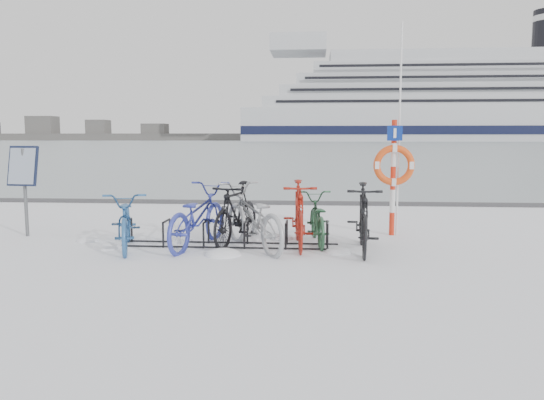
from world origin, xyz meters
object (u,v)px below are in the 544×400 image
(lifebuoy_station, at_px, (394,166))
(bike_rack, at_px, (226,236))
(cruise_ferry, at_px, (433,107))
(info_board, at_px, (23,171))

(lifebuoy_station, bearing_deg, bike_rack, -158.14)
(bike_rack, relative_size, cruise_ferry, 0.03)
(bike_rack, height_order, lifebuoy_station, lifebuoy_station)
(info_board, xyz_separation_m, cruise_ferry, (52.98, 209.25, 12.45))
(bike_rack, xyz_separation_m, lifebuoy_station, (3.11, 1.25, 1.20))
(info_board, bearing_deg, bike_rack, -3.44)
(bike_rack, bearing_deg, info_board, 171.42)
(bike_rack, distance_m, info_board, 4.24)
(bike_rack, distance_m, cruise_ferry, 215.91)
(bike_rack, xyz_separation_m, info_board, (-4.05, 0.61, 1.09))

